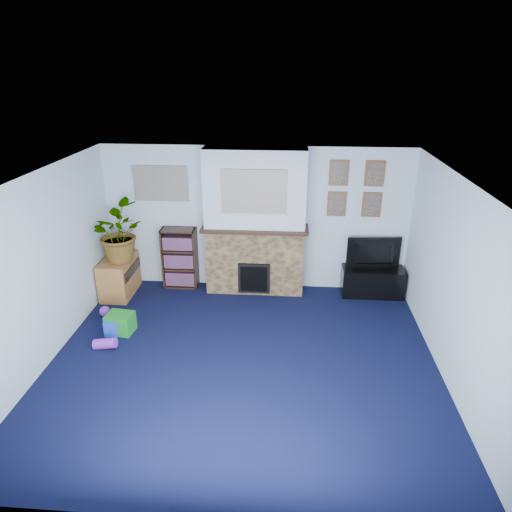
# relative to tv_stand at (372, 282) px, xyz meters

# --- Properties ---
(floor) EXTENTS (5.00, 4.50, 0.01)m
(floor) POSITION_rel_tv_stand_xyz_m (-1.95, -2.03, -0.23)
(floor) COLOR black
(floor) RESTS_ON ground
(ceiling) EXTENTS (5.00, 4.50, 0.01)m
(ceiling) POSITION_rel_tv_stand_xyz_m (-1.95, -2.03, 2.17)
(ceiling) COLOR white
(ceiling) RESTS_ON wall_back
(wall_back) EXTENTS (5.00, 0.04, 2.40)m
(wall_back) POSITION_rel_tv_stand_xyz_m (-1.95, 0.22, 0.97)
(wall_back) COLOR silver
(wall_back) RESTS_ON ground
(wall_front) EXTENTS (5.00, 0.04, 2.40)m
(wall_front) POSITION_rel_tv_stand_xyz_m (-1.95, -4.28, 0.97)
(wall_front) COLOR silver
(wall_front) RESTS_ON ground
(wall_left) EXTENTS (0.04, 4.50, 2.40)m
(wall_left) POSITION_rel_tv_stand_xyz_m (-4.45, -2.03, 0.97)
(wall_left) COLOR silver
(wall_left) RESTS_ON ground
(wall_right) EXTENTS (0.04, 4.50, 2.40)m
(wall_right) POSITION_rel_tv_stand_xyz_m (0.55, -2.03, 0.97)
(wall_right) COLOR silver
(wall_right) RESTS_ON ground
(chimney_breast) EXTENTS (1.72, 0.50, 2.40)m
(chimney_breast) POSITION_rel_tv_stand_xyz_m (-1.95, 0.02, 0.96)
(chimney_breast) COLOR brown
(chimney_breast) RESTS_ON ground
(collage_main) EXTENTS (1.00, 0.03, 0.68)m
(collage_main) POSITION_rel_tv_stand_xyz_m (-1.95, -0.19, 1.55)
(collage_main) COLOR gray
(collage_main) RESTS_ON chimney_breast
(collage_left) EXTENTS (0.90, 0.03, 0.58)m
(collage_left) POSITION_rel_tv_stand_xyz_m (-3.50, 0.21, 1.55)
(collage_left) COLOR gray
(collage_left) RESTS_ON wall_back
(portrait_tl) EXTENTS (0.30, 0.03, 0.40)m
(portrait_tl) POSITION_rel_tv_stand_xyz_m (-0.65, 0.20, 1.77)
(portrait_tl) COLOR brown
(portrait_tl) RESTS_ON wall_back
(portrait_tr) EXTENTS (0.30, 0.03, 0.40)m
(portrait_tr) POSITION_rel_tv_stand_xyz_m (-0.10, 0.20, 1.77)
(portrait_tr) COLOR brown
(portrait_tr) RESTS_ON wall_back
(portrait_bl) EXTENTS (0.30, 0.03, 0.40)m
(portrait_bl) POSITION_rel_tv_stand_xyz_m (-0.65, 0.20, 1.27)
(portrait_bl) COLOR brown
(portrait_bl) RESTS_ON wall_back
(portrait_br) EXTENTS (0.30, 0.03, 0.40)m
(portrait_br) POSITION_rel_tv_stand_xyz_m (-0.10, 0.20, 1.27)
(portrait_br) COLOR brown
(portrait_br) RESTS_ON wall_back
(tv_stand) EXTENTS (1.00, 0.42, 0.47)m
(tv_stand) POSITION_rel_tv_stand_xyz_m (0.00, 0.00, 0.00)
(tv_stand) COLOR black
(tv_stand) RESTS_ON ground
(television) EXTENTS (0.89, 0.20, 0.51)m
(television) POSITION_rel_tv_stand_xyz_m (-0.00, 0.02, 0.50)
(television) COLOR black
(television) RESTS_ON tv_stand
(bookshelf) EXTENTS (0.58, 0.28, 1.05)m
(bookshelf) POSITION_rel_tv_stand_xyz_m (-3.24, 0.08, 0.28)
(bookshelf) COLOR black
(bookshelf) RESTS_ON ground
(sideboard) EXTENTS (0.45, 0.81, 0.63)m
(sideboard) POSITION_rel_tv_stand_xyz_m (-4.19, -0.28, 0.12)
(sideboard) COLOR #A36B34
(sideboard) RESTS_ON ground
(potted_plant) EXTENTS (1.10, 1.12, 0.94)m
(potted_plant) POSITION_rel_tv_stand_xyz_m (-4.14, -0.33, 0.88)
(potted_plant) COLOR #26661E
(potted_plant) RESTS_ON sideboard
(mantel_clock) EXTENTS (0.10, 0.06, 0.13)m
(mantel_clock) POSITION_rel_tv_stand_xyz_m (-2.03, -0.03, 1.00)
(mantel_clock) COLOR gold
(mantel_clock) RESTS_ON chimney_breast
(mantel_candle) EXTENTS (0.05, 0.05, 0.16)m
(mantel_candle) POSITION_rel_tv_stand_xyz_m (-1.65, -0.03, 1.01)
(mantel_candle) COLOR #B2BFC6
(mantel_candle) RESTS_ON chimney_breast
(mantel_teddy) EXTENTS (0.13, 0.13, 0.13)m
(mantel_teddy) POSITION_rel_tv_stand_xyz_m (-2.54, -0.03, 0.99)
(mantel_teddy) COLOR gray
(mantel_teddy) RESTS_ON chimney_breast
(mantel_can) EXTENTS (0.06, 0.06, 0.13)m
(mantel_can) POSITION_rel_tv_stand_xyz_m (-1.17, -0.03, 0.99)
(mantel_can) COLOR blue
(mantel_can) RESTS_ON chimney_breast
(green_crate) EXTENTS (0.40, 0.33, 0.29)m
(green_crate) POSITION_rel_tv_stand_xyz_m (-3.78, -1.45, -0.08)
(green_crate) COLOR #198C26
(green_crate) RESTS_ON ground
(toy_ball) EXTENTS (0.17, 0.17, 0.17)m
(toy_ball) POSITION_rel_tv_stand_xyz_m (-4.17, -1.04, -0.14)
(toy_ball) COLOR purple
(toy_ball) RESTS_ON ground
(toy_block) EXTENTS (0.21, 0.21, 0.24)m
(toy_block) POSITION_rel_tv_stand_xyz_m (-3.87, -1.51, -0.11)
(toy_block) COLOR blue
(toy_block) RESTS_ON ground
(toy_tube) EXTENTS (0.32, 0.14, 0.18)m
(toy_tube) POSITION_rel_tv_stand_xyz_m (-3.85, -1.86, -0.15)
(toy_tube) COLOR purple
(toy_tube) RESTS_ON ground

